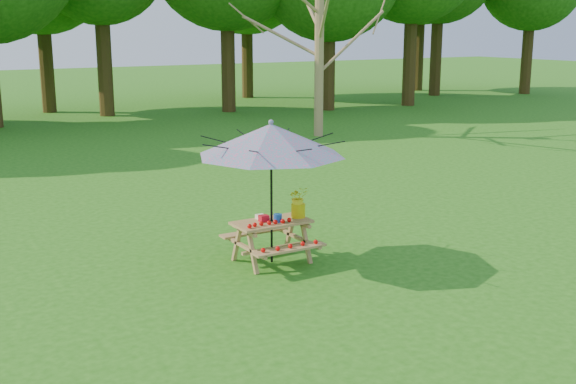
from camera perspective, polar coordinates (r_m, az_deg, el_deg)
ground at (r=9.96m, az=19.62°, el=-9.25°), size 120.00×120.00×0.00m
picnic_table at (r=11.35m, az=-1.29°, el=-3.98°), size 1.20×1.32×0.67m
patio_umbrella at (r=10.99m, az=-1.34°, el=4.14°), size 2.31×2.31×2.26m
produce_bins at (r=11.24m, az=-1.51°, el=-2.05°), size 0.30×0.44×0.13m
tomatoes_row at (r=11.03m, az=-1.52°, el=-2.45°), size 0.77×0.13×0.07m
flower_bucket at (r=11.42m, az=0.81°, el=-0.72°), size 0.35×0.32×0.50m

